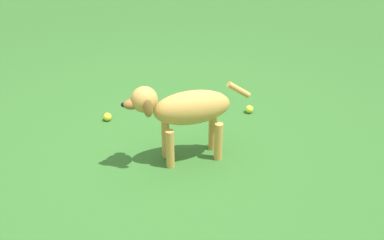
% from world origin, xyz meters
% --- Properties ---
extents(ground, '(14.00, 14.00, 0.00)m').
position_xyz_m(ground, '(0.00, 0.00, 0.00)').
color(ground, '#2D6026').
extents(dog, '(0.86, 0.35, 0.59)m').
position_xyz_m(dog, '(0.16, -0.11, 0.39)').
color(dog, '#C69347').
rests_on(dog, ground).
extents(tennis_ball_0, '(0.07, 0.07, 0.07)m').
position_xyz_m(tennis_ball_0, '(0.96, 0.19, 0.03)').
color(tennis_ball_0, '#C1D334').
rests_on(tennis_ball_0, ground).
extents(tennis_ball_1, '(0.07, 0.07, 0.07)m').
position_xyz_m(tennis_ball_1, '(-0.11, 0.68, 0.03)').
color(tennis_ball_1, yellow).
rests_on(tennis_ball_1, ground).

